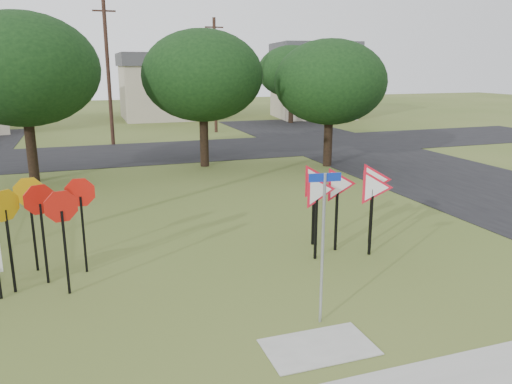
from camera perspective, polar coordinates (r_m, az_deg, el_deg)
ground at (r=11.57m, az=1.86°, el=-11.46°), size 140.00×140.00×0.00m
street_right at (r=25.74m, az=19.16°, el=2.21°), size 8.00×50.00×0.02m
street_far at (r=30.38m, az=-11.75°, el=4.44°), size 60.00×8.00×0.02m
curb_pad at (r=9.63m, az=7.19°, el=-17.19°), size 2.00×1.20×0.02m
street_name_sign at (r=9.77m, az=7.65°, el=-5.40°), size 0.63×0.10×3.07m
stop_sign_cluster at (r=12.50m, az=-23.04°, el=-1.83°), size 2.22×1.80×2.42m
yield_sign_cluster at (r=13.76m, az=9.92°, el=0.42°), size 3.09×1.46×2.42m
far_pole_a at (r=33.78m, az=-16.53°, el=12.95°), size 1.40×0.24×9.00m
far_pole_b at (r=38.97m, az=-4.70°, el=13.19°), size 1.40×0.24×8.50m
house_mid at (r=50.36m, az=-10.43°, el=11.87°), size 8.40×8.40×6.20m
house_right at (r=50.66m, az=6.52°, el=12.59°), size 8.30×8.30×7.20m
tree_near_left at (r=23.83m, az=-25.12°, el=12.54°), size 6.40×6.40×7.27m
tree_near_mid at (r=25.39m, az=-6.14°, el=13.07°), size 6.00×6.00×6.80m
tree_near_right at (r=25.60m, az=8.46°, el=12.30°), size 5.60×5.60×6.33m
tree_far_right at (r=45.35m, az=4.09°, el=13.58°), size 6.00×6.00×6.80m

